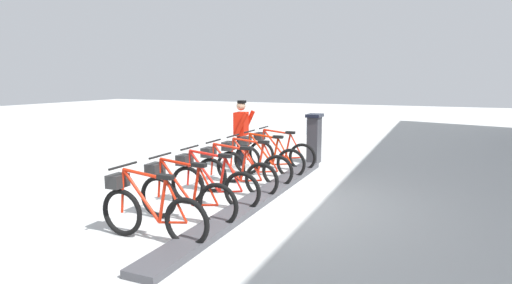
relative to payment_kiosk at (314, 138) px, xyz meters
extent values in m
plane|color=beige|center=(-0.05, 3.79, -0.67)|extent=(60.00, 60.00, 0.00)
cube|color=#47474C|center=(-0.05, 3.79, -0.62)|extent=(0.44, 6.59, 0.10)
cube|color=#38383D|center=(0.00, 0.00, -0.07)|extent=(0.28, 0.44, 1.20)
cube|color=#194C8C|center=(0.15, 0.00, 0.28)|extent=(0.03, 0.30, 0.40)
cube|color=black|center=(0.00, 0.00, 0.57)|extent=(0.36, 0.52, 0.08)
torus|color=black|center=(-0.03, 1.09, -0.33)|extent=(0.67, 0.07, 0.67)
torus|color=black|center=(1.02, 1.10, -0.33)|extent=(0.67, 0.07, 0.67)
cylinder|color=red|center=(0.68, 1.10, -0.05)|extent=(0.60, 0.05, 0.70)
cylinder|color=red|center=(0.34, 1.10, -0.09)|extent=(0.16, 0.04, 0.61)
cylinder|color=red|center=(0.62, 1.10, 0.25)|extent=(0.69, 0.05, 0.11)
cylinder|color=red|center=(0.18, 1.09, -0.36)|extent=(0.43, 0.03, 0.09)
cylinder|color=red|center=(0.12, 1.09, -0.06)|extent=(0.33, 0.03, 0.56)
cylinder|color=red|center=(0.99, 1.10, -0.02)|extent=(0.10, 0.04, 0.62)
cube|color=black|center=(0.28, 1.10, 0.24)|extent=(0.22, 0.10, 0.06)
cylinder|color=black|center=(0.96, 1.10, 0.33)|extent=(0.03, 0.54, 0.03)
cube|color=#2D2D2D|center=(1.07, 1.10, 0.11)|extent=(0.20, 0.28, 0.18)
torus|color=black|center=(-0.03, 1.92, -0.33)|extent=(0.67, 0.07, 0.67)
torus|color=black|center=(1.02, 1.93, -0.33)|extent=(0.67, 0.07, 0.67)
cylinder|color=red|center=(0.68, 1.92, -0.05)|extent=(0.60, 0.05, 0.70)
cylinder|color=red|center=(0.34, 1.92, -0.09)|extent=(0.16, 0.04, 0.61)
cylinder|color=red|center=(0.62, 1.92, 0.25)|extent=(0.69, 0.05, 0.11)
cylinder|color=red|center=(0.18, 1.92, -0.36)|extent=(0.43, 0.03, 0.09)
cylinder|color=red|center=(0.12, 1.92, -0.06)|extent=(0.33, 0.03, 0.56)
cylinder|color=red|center=(0.99, 1.93, -0.02)|extent=(0.10, 0.04, 0.62)
cube|color=black|center=(0.28, 1.92, 0.24)|extent=(0.22, 0.10, 0.06)
cylinder|color=black|center=(0.96, 1.93, 0.33)|extent=(0.03, 0.54, 0.03)
cube|color=#2D2D2D|center=(1.07, 1.93, 0.11)|extent=(0.20, 0.28, 0.18)
torus|color=black|center=(-0.03, 2.75, -0.33)|extent=(0.67, 0.07, 0.67)
torus|color=black|center=(1.02, 2.75, -0.33)|extent=(0.67, 0.07, 0.67)
cylinder|color=red|center=(0.68, 2.75, -0.05)|extent=(0.60, 0.05, 0.70)
cylinder|color=red|center=(0.34, 2.75, -0.09)|extent=(0.16, 0.04, 0.61)
cylinder|color=red|center=(0.62, 2.75, 0.25)|extent=(0.69, 0.05, 0.11)
cylinder|color=red|center=(0.18, 2.75, -0.36)|extent=(0.43, 0.03, 0.09)
cylinder|color=red|center=(0.12, 2.75, -0.06)|extent=(0.33, 0.03, 0.56)
cylinder|color=red|center=(0.99, 2.75, -0.02)|extent=(0.10, 0.04, 0.62)
cube|color=black|center=(0.28, 2.75, 0.24)|extent=(0.22, 0.10, 0.06)
cylinder|color=black|center=(0.96, 2.75, 0.33)|extent=(0.03, 0.54, 0.03)
cube|color=#2D2D2D|center=(1.07, 2.75, 0.11)|extent=(0.20, 0.28, 0.18)
torus|color=black|center=(-0.03, 3.58, -0.33)|extent=(0.67, 0.07, 0.67)
torus|color=black|center=(1.02, 3.58, -0.33)|extent=(0.67, 0.07, 0.67)
cylinder|color=red|center=(0.68, 3.58, -0.05)|extent=(0.60, 0.05, 0.70)
cylinder|color=red|center=(0.34, 3.58, -0.09)|extent=(0.16, 0.04, 0.61)
cylinder|color=red|center=(0.62, 3.58, 0.25)|extent=(0.69, 0.05, 0.11)
cylinder|color=red|center=(0.18, 3.58, -0.36)|extent=(0.43, 0.03, 0.09)
cylinder|color=red|center=(0.12, 3.58, -0.06)|extent=(0.33, 0.03, 0.56)
cylinder|color=red|center=(0.99, 3.58, -0.02)|extent=(0.10, 0.04, 0.62)
cube|color=black|center=(0.28, 3.58, 0.24)|extent=(0.22, 0.10, 0.06)
cylinder|color=black|center=(0.96, 3.58, 0.33)|extent=(0.03, 0.54, 0.03)
cube|color=#2D2D2D|center=(1.07, 3.58, 0.11)|extent=(0.20, 0.28, 0.18)
torus|color=black|center=(-0.03, 4.40, -0.33)|extent=(0.67, 0.07, 0.67)
torus|color=black|center=(1.02, 4.41, -0.33)|extent=(0.67, 0.07, 0.67)
cylinder|color=red|center=(0.68, 4.41, -0.05)|extent=(0.60, 0.05, 0.70)
cylinder|color=red|center=(0.34, 4.40, -0.09)|extent=(0.16, 0.04, 0.61)
cylinder|color=red|center=(0.62, 4.41, 0.25)|extent=(0.69, 0.05, 0.11)
cylinder|color=red|center=(0.18, 4.40, -0.36)|extent=(0.43, 0.03, 0.09)
cylinder|color=red|center=(0.12, 4.40, -0.06)|extent=(0.33, 0.03, 0.56)
cylinder|color=red|center=(0.99, 4.41, -0.02)|extent=(0.10, 0.04, 0.62)
cube|color=black|center=(0.28, 4.40, 0.24)|extent=(0.22, 0.10, 0.06)
cylinder|color=black|center=(0.96, 4.41, 0.33)|extent=(0.03, 0.54, 0.03)
cube|color=#2D2D2D|center=(1.07, 4.41, 0.11)|extent=(0.20, 0.28, 0.18)
torus|color=black|center=(-0.03, 5.23, -0.33)|extent=(0.67, 0.07, 0.67)
torus|color=black|center=(1.02, 5.23, -0.33)|extent=(0.67, 0.07, 0.67)
cylinder|color=red|center=(0.68, 5.23, -0.05)|extent=(0.60, 0.05, 0.70)
cylinder|color=red|center=(0.34, 5.23, -0.09)|extent=(0.16, 0.04, 0.61)
cylinder|color=red|center=(0.62, 5.23, 0.25)|extent=(0.69, 0.05, 0.11)
cylinder|color=red|center=(0.18, 5.23, -0.36)|extent=(0.43, 0.03, 0.09)
cylinder|color=red|center=(0.12, 5.23, -0.06)|extent=(0.33, 0.03, 0.56)
cylinder|color=red|center=(0.99, 5.23, -0.02)|extent=(0.10, 0.04, 0.62)
cube|color=black|center=(0.28, 5.23, 0.24)|extent=(0.22, 0.10, 0.06)
cylinder|color=black|center=(0.96, 5.23, 0.33)|extent=(0.03, 0.54, 0.03)
cube|color=#2D2D2D|center=(1.07, 5.24, 0.11)|extent=(0.20, 0.28, 0.18)
torus|color=black|center=(-0.03, 6.06, -0.33)|extent=(0.67, 0.07, 0.67)
torus|color=black|center=(1.02, 6.06, -0.33)|extent=(0.67, 0.07, 0.67)
cylinder|color=red|center=(0.68, 6.06, -0.05)|extent=(0.60, 0.05, 0.70)
cylinder|color=red|center=(0.34, 6.06, -0.09)|extent=(0.16, 0.04, 0.61)
cylinder|color=red|center=(0.62, 6.06, 0.25)|extent=(0.69, 0.05, 0.11)
cylinder|color=red|center=(0.18, 6.06, -0.36)|extent=(0.43, 0.03, 0.09)
cylinder|color=red|center=(0.12, 6.06, -0.06)|extent=(0.33, 0.03, 0.56)
cylinder|color=red|center=(0.99, 6.06, -0.02)|extent=(0.10, 0.04, 0.62)
cube|color=black|center=(0.28, 6.06, 0.24)|extent=(0.22, 0.10, 0.06)
cylinder|color=black|center=(0.96, 6.06, 0.33)|extent=(0.03, 0.54, 0.03)
cube|color=#2D2D2D|center=(1.07, 6.06, 0.11)|extent=(0.20, 0.28, 0.18)
cube|color=white|center=(1.38, 1.28, -0.62)|extent=(0.27, 0.14, 0.10)
cube|color=white|center=(1.47, 1.52, -0.62)|extent=(0.27, 0.14, 0.10)
cylinder|color=black|center=(1.44, 1.30, -0.24)|extent=(0.15, 0.15, 0.82)
cylinder|color=black|center=(1.42, 1.50, -0.24)|extent=(0.15, 0.15, 0.82)
cube|color=red|center=(1.43, 1.40, 0.43)|extent=(0.30, 0.43, 0.56)
cylinder|color=red|center=(1.36, 1.13, 0.46)|extent=(0.34, 0.14, 0.57)
cylinder|color=red|center=(1.30, 1.65, 0.46)|extent=(0.34, 0.14, 0.57)
sphere|color=tan|center=(1.43, 1.40, 0.86)|extent=(0.22, 0.22, 0.22)
cylinder|color=black|center=(1.41, 1.40, 0.96)|extent=(0.22, 0.22, 0.06)
camera|label=1|loc=(-2.91, 10.41, 1.49)|focal=29.26mm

